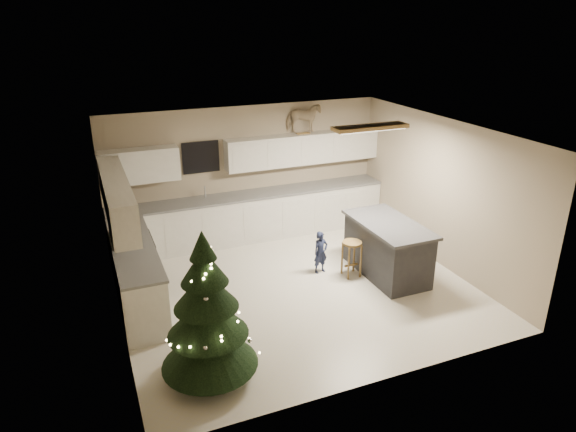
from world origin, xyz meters
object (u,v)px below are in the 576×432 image
object	(u,v)px
bar_stool	(352,250)
toddler	(321,252)
island	(387,248)
rocking_horse	(303,118)
christmas_tree	(207,320)

from	to	relation	value
bar_stool	toddler	xyz separation A→B (m)	(-0.43, 0.31, -0.10)
island	rocking_horse	bearing A→B (deg)	101.55
bar_stool	toddler	size ratio (longest dim) A/B	0.84
bar_stool	toddler	bearing A→B (deg)	144.10
bar_stool	rocking_horse	bearing A→B (deg)	87.74
christmas_tree	rocking_horse	size ratio (longest dim) A/B	2.64
island	bar_stool	distance (m)	0.61
toddler	christmas_tree	bearing A→B (deg)	-150.41
bar_stool	christmas_tree	size ratio (longest dim) A/B	0.32
island	rocking_horse	xyz separation A→B (m)	(-0.50, 2.45, 1.83)
christmas_tree	toddler	distance (m)	3.18
toddler	rocking_horse	xyz separation A→B (m)	(0.52, 1.96, 1.93)
bar_stool	toddler	world-z (taller)	toddler
toddler	island	bearing A→B (deg)	-34.40
island	rocking_horse	distance (m)	3.10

